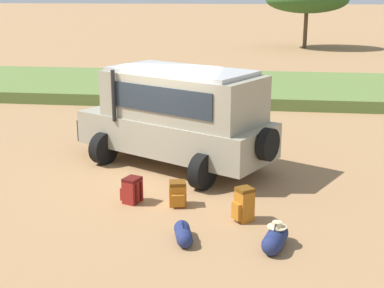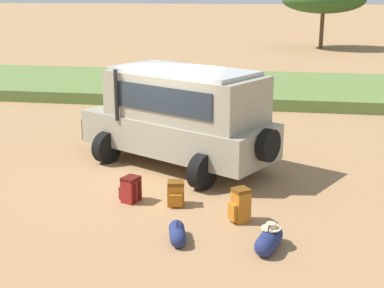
{
  "view_description": "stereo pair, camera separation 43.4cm",
  "coord_description": "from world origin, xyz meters",
  "px_view_note": "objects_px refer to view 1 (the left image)",
  "views": [
    {
      "loc": [
        2.27,
        -12.02,
        4.25
      ],
      "look_at": [
        0.8,
        -0.89,
        1.0
      ],
      "focal_mm": 50.0,
      "sensor_mm": 36.0,
      "label": 1
    },
    {
      "loc": [
        2.7,
        -11.95,
        4.25
      ],
      "look_at": [
        0.8,
        -0.89,
        1.0
      ],
      "focal_mm": 50.0,
      "sensor_mm": 36.0,
      "label": 2
    }
  ],
  "objects_px": {
    "duffel_bag_soft_canvas": "(183,234)",
    "acacia_tree_far_left": "(307,0)",
    "backpack_beside_front_wheel": "(132,190)",
    "backpack_near_rear_wheel": "(178,194)",
    "backpack_cluster_center": "(244,205)",
    "safari_vehicle": "(178,115)",
    "duffel_bag_low_black_case": "(275,238)"
  },
  "relations": [
    {
      "from": "safari_vehicle",
      "to": "backpack_cluster_center",
      "type": "bearing_deg",
      "value": -60.76
    },
    {
      "from": "backpack_beside_front_wheel",
      "to": "duffel_bag_low_black_case",
      "type": "xyz_separation_m",
      "value": [
        2.91,
        -1.69,
        -0.08
      ]
    },
    {
      "from": "safari_vehicle",
      "to": "acacia_tree_far_left",
      "type": "distance_m",
      "value": 29.61
    },
    {
      "from": "backpack_near_rear_wheel",
      "to": "acacia_tree_far_left",
      "type": "height_order",
      "value": "acacia_tree_far_left"
    },
    {
      "from": "duffel_bag_low_black_case",
      "to": "acacia_tree_far_left",
      "type": "bearing_deg",
      "value": 85.27
    },
    {
      "from": "backpack_beside_front_wheel",
      "to": "backpack_cluster_center",
      "type": "bearing_deg",
      "value": -15.0
    },
    {
      "from": "backpack_cluster_center",
      "to": "backpack_near_rear_wheel",
      "type": "xyz_separation_m",
      "value": [
        -1.36,
        0.58,
        -0.08
      ]
    },
    {
      "from": "duffel_bag_low_black_case",
      "to": "backpack_near_rear_wheel",
      "type": "bearing_deg",
      "value": 139.73
    },
    {
      "from": "safari_vehicle",
      "to": "duffel_bag_soft_canvas",
      "type": "relative_size",
      "value": 6.98
    },
    {
      "from": "duffel_bag_soft_canvas",
      "to": "duffel_bag_low_black_case",
      "type": "bearing_deg",
      "value": -1.74
    },
    {
      "from": "backpack_cluster_center",
      "to": "acacia_tree_far_left",
      "type": "relative_size",
      "value": 0.11
    },
    {
      "from": "backpack_cluster_center",
      "to": "duffel_bag_soft_canvas",
      "type": "relative_size",
      "value": 0.87
    },
    {
      "from": "safari_vehicle",
      "to": "backpack_near_rear_wheel",
      "type": "xyz_separation_m",
      "value": [
        0.39,
        -2.55,
        -1.05
      ]
    },
    {
      "from": "backpack_beside_front_wheel",
      "to": "backpack_near_rear_wheel",
      "type": "distance_m",
      "value": 0.97
    },
    {
      "from": "safari_vehicle",
      "to": "backpack_near_rear_wheel",
      "type": "distance_m",
      "value": 2.78
    },
    {
      "from": "backpack_near_rear_wheel",
      "to": "duffel_bag_soft_canvas",
      "type": "xyz_separation_m",
      "value": [
        0.35,
        -1.6,
        -0.11
      ]
    },
    {
      "from": "safari_vehicle",
      "to": "backpack_near_rear_wheel",
      "type": "relative_size",
      "value": 10.48
    },
    {
      "from": "duffel_bag_low_black_case",
      "to": "acacia_tree_far_left",
      "type": "distance_m",
      "value": 33.56
    },
    {
      "from": "backpack_near_rear_wheel",
      "to": "backpack_cluster_center",
      "type": "bearing_deg",
      "value": -23.17
    },
    {
      "from": "backpack_near_rear_wheel",
      "to": "duffel_bag_low_black_case",
      "type": "relative_size",
      "value": 0.59
    },
    {
      "from": "backpack_cluster_center",
      "to": "duffel_bag_low_black_case",
      "type": "bearing_deg",
      "value": -61.43
    },
    {
      "from": "duffel_bag_low_black_case",
      "to": "duffel_bag_soft_canvas",
      "type": "relative_size",
      "value": 1.13
    },
    {
      "from": "safari_vehicle",
      "to": "acacia_tree_far_left",
      "type": "height_order",
      "value": "acacia_tree_far_left"
    },
    {
      "from": "duffel_bag_soft_canvas",
      "to": "acacia_tree_far_left",
      "type": "height_order",
      "value": "acacia_tree_far_left"
    },
    {
      "from": "duffel_bag_low_black_case",
      "to": "duffel_bag_soft_canvas",
      "type": "distance_m",
      "value": 1.59
    },
    {
      "from": "backpack_beside_front_wheel",
      "to": "acacia_tree_far_left",
      "type": "xyz_separation_m",
      "value": [
        5.66,
        31.59,
        3.28
      ]
    },
    {
      "from": "backpack_cluster_center",
      "to": "duffel_bag_soft_canvas",
      "type": "bearing_deg",
      "value": -134.94
    },
    {
      "from": "backpack_cluster_center",
      "to": "backpack_near_rear_wheel",
      "type": "bearing_deg",
      "value": 156.83
    },
    {
      "from": "duffel_bag_soft_canvas",
      "to": "backpack_near_rear_wheel",
      "type": "bearing_deg",
      "value": 102.46
    },
    {
      "from": "duffel_bag_low_black_case",
      "to": "backpack_beside_front_wheel",
      "type": "bearing_deg",
      "value": 149.89
    },
    {
      "from": "backpack_beside_front_wheel",
      "to": "backpack_cluster_center",
      "type": "relative_size",
      "value": 0.81
    },
    {
      "from": "safari_vehicle",
      "to": "backpack_beside_front_wheel",
      "type": "height_order",
      "value": "safari_vehicle"
    }
  ]
}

